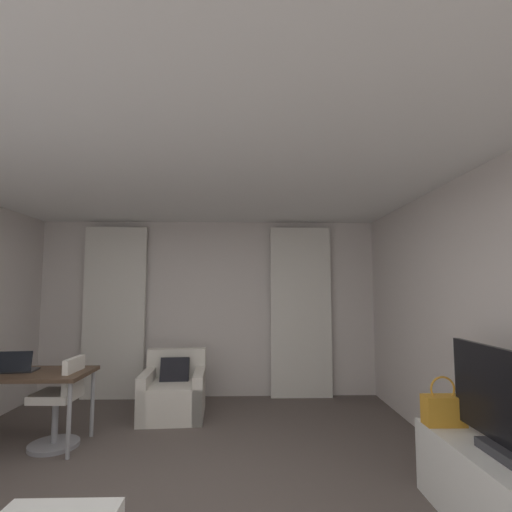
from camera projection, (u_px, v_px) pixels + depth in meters
wall_window at (209, 307)px, 5.69m from camera, size 5.12×0.06×2.60m
ceiling at (171, 147)px, 2.79m from camera, size 5.12×6.12×0.06m
curtain_left_panel at (114, 311)px, 5.52m from camera, size 0.90×0.06×2.50m
curtain_right_panel at (301, 311)px, 5.59m from camera, size 0.90×0.06×2.50m
armchair at (174, 393)px, 4.71m from camera, size 0.81×0.82×0.79m
desk at (19, 378)px, 3.81m from camera, size 1.38×0.64×0.74m
desk_chair at (60, 407)px, 3.80m from camera, size 0.48×0.48×0.88m
laptop at (18, 367)px, 3.83m from camera, size 0.35×0.28×0.22m
tv_console at (505, 499)px, 2.35m from camera, size 0.51×1.36×0.54m
tv_flatscreen at (505, 405)px, 2.36m from camera, size 0.20×1.05×0.66m
handbag_primary at (443, 409)px, 2.89m from camera, size 0.30×0.14×0.37m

